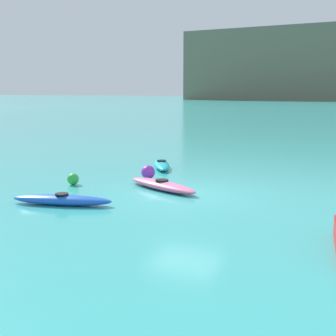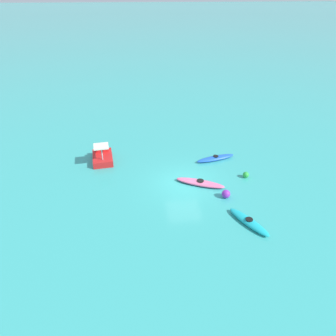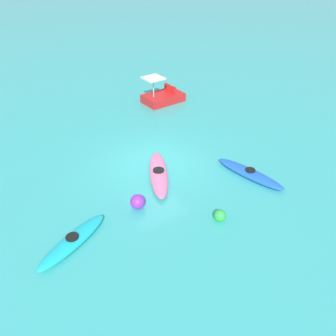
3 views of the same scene
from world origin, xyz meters
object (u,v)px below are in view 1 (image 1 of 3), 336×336
object	(u,v)px
buoy_green	(73,179)
buoy_purple	(148,172)
kayak_pink	(162,185)
kayak_cyan	(161,165)
kayak_blue	(62,200)

from	to	relation	value
buoy_green	buoy_purple	bearing A→B (deg)	46.32
kayak_pink	buoy_purple	distance (m)	2.13
buoy_green	buoy_purple	size ratio (longest dim) A/B	0.79
kayak_cyan	buoy_green	world-z (taller)	buoy_green
kayak_pink	buoy_green	xyz separation A→B (m)	(-3.46, -0.56, 0.06)
kayak_blue	kayak_pink	distance (m)	3.83
kayak_pink	buoy_green	size ratio (longest dim) A/B	7.69
kayak_cyan	kayak_pink	distance (m)	4.72
kayak_cyan	buoy_green	size ratio (longest dim) A/B	6.55
kayak_cyan	buoy_purple	bearing A→B (deg)	-77.00
kayak_cyan	buoy_green	distance (m)	5.07
buoy_purple	buoy_green	bearing A→B (deg)	-133.68
kayak_cyan	buoy_purple	xyz separation A→B (m)	(0.61, -2.65, 0.12)
kayak_cyan	kayak_pink	world-z (taller)	same
kayak_blue	kayak_pink	bearing A→B (deg)	59.74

